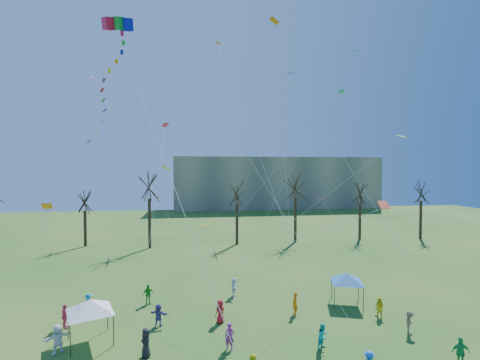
{
  "coord_description": "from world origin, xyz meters",
  "views": [
    {
      "loc": [
        -2.58,
        -15.99,
        11.74
      ],
      "look_at": [
        0.33,
        5.0,
        11.0
      ],
      "focal_mm": 25.0,
      "sensor_mm": 36.0,
      "label": 1
    }
  ],
  "objects": [
    {
      "name": "big_box_kite",
      "position": [
        -7.65,
        6.18,
        16.79
      ],
      "size": [
        4.88,
        7.15,
        23.54
      ],
      "color": "red",
      "rests_on": "ground"
    },
    {
      "name": "small_kites_aloft",
      "position": [
        2.37,
        10.79,
        14.25
      ],
      "size": [
        29.32,
        17.61,
        32.58
      ],
      "color": "orange",
      "rests_on": "ground"
    },
    {
      "name": "distant_building",
      "position": [
        22.0,
        82.0,
        7.5
      ],
      "size": [
        60.0,
        14.0,
        15.0
      ],
      "primitive_type": "cube",
      "color": "gray",
      "rests_on": "ground"
    },
    {
      "name": "bare_tree_row",
      "position": [
        2.08,
        35.19,
        7.44
      ],
      "size": [
        72.04,
        8.07,
        11.46
      ],
      "color": "black",
      "rests_on": "ground"
    },
    {
      "name": "canopy_tent_blue",
      "position": [
        10.51,
        11.02,
        2.28
      ],
      "size": [
        3.42,
        3.42,
        2.69
      ],
      "color": "#3F3F44",
      "rests_on": "ground"
    },
    {
      "name": "festival_crowd",
      "position": [
        -1.36,
        6.74,
        0.86
      ],
      "size": [
        26.21,
        14.37,
        1.84
      ],
      "color": "red",
      "rests_on": "ground"
    },
    {
      "name": "canopy_tent_white",
      "position": [
        -9.54,
        7.3,
        2.5
      ],
      "size": [
        3.64,
        3.64,
        2.95
      ],
      "color": "#3F3F44",
      "rests_on": "ground"
    }
  ]
}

